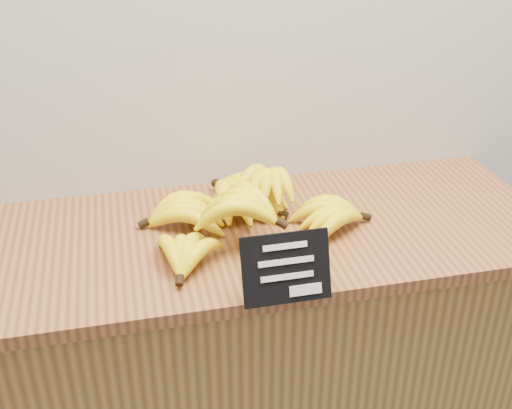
{
  "coord_description": "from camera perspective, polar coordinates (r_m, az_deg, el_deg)",
  "views": [
    {
      "loc": [
        -0.39,
        1.53,
        1.68
      ],
      "look_at": [
        -0.12,
        2.7,
        1.02
      ],
      "focal_mm": 45.0,
      "sensor_mm": 36.0,
      "label": 1
    }
  ],
  "objects": [
    {
      "name": "counter_top",
      "position": [
        1.47,
        -0.43,
        -2.67
      ],
      "size": [
        1.38,
        0.54,
        0.03
      ],
      "primitive_type": "cube",
      "color": "brown",
      "rests_on": "counter"
    },
    {
      "name": "counter",
      "position": [
        1.76,
        -0.37,
        -15.69
      ],
      "size": [
        1.27,
        0.5,
        0.9
      ],
      "primitive_type": "cube",
      "color": "olive",
      "rests_on": "ground"
    },
    {
      "name": "chalkboard_sign",
      "position": [
        1.21,
        2.7,
        -5.69
      ],
      "size": [
        0.17,
        0.05,
        0.13
      ],
      "primitive_type": "cube",
      "rotation": [
        -0.35,
        0.0,
        0.0
      ],
      "color": "black",
      "rests_on": "counter_top"
    },
    {
      "name": "banana_pile",
      "position": [
        1.45,
        -1.41,
        -0.27
      ],
      "size": [
        0.55,
        0.4,
        0.12
      ],
      "color": "yellow",
      "rests_on": "counter_top"
    }
  ]
}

